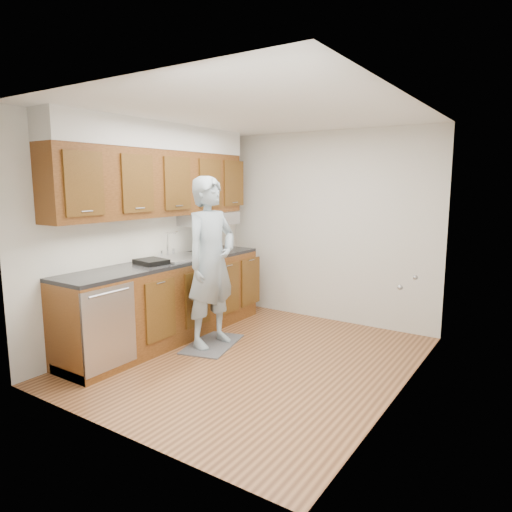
{
  "coord_description": "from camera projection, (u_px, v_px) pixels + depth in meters",
  "views": [
    {
      "loc": [
        2.52,
        -3.8,
        1.83
      ],
      "look_at": [
        -0.14,
        0.25,
        1.05
      ],
      "focal_mm": 32.0,
      "sensor_mm": 36.0,
      "label": 1
    }
  ],
  "objects": [
    {
      "name": "floor",
      "position": [
        254.0,
        359.0,
        4.79
      ],
      "size": [
        3.5,
        3.5,
        0.0
      ],
      "primitive_type": "plane",
      "color": "#9E673C",
      "rests_on": "ground"
    },
    {
      "name": "ceiling",
      "position": [
        254.0,
        113.0,
        4.39
      ],
      "size": [
        3.5,
        3.5,
        0.0
      ],
      "primitive_type": "plane",
      "rotation": [
        3.14,
        0.0,
        0.0
      ],
      "color": "white",
      "rests_on": "wall_left"
    },
    {
      "name": "wall_left",
      "position": [
        149.0,
        233.0,
        5.41
      ],
      "size": [
        0.02,
        3.5,
        2.5
      ],
      "primitive_type": "cube",
      "color": "silver",
      "rests_on": "floor"
    },
    {
      "name": "wall_right",
      "position": [
        404.0,
        254.0,
        3.78
      ],
      "size": [
        0.02,
        3.5,
        2.5
      ],
      "primitive_type": "cube",
      "color": "silver",
      "rests_on": "floor"
    },
    {
      "name": "wall_back",
      "position": [
        327.0,
        227.0,
        6.04
      ],
      "size": [
        3.0,
        0.02,
        2.5
      ],
      "primitive_type": "cube",
      "color": "silver",
      "rests_on": "floor"
    },
    {
      "name": "counter",
      "position": [
        169.0,
        298.0,
        5.36
      ],
      "size": [
        0.64,
        2.8,
        1.3
      ],
      "color": "brown",
      "rests_on": "floor"
    },
    {
      "name": "upper_cabinets",
      "position": [
        160.0,
        173.0,
        5.24
      ],
      "size": [
        0.47,
        2.8,
        1.21
      ],
      "color": "brown",
      "rests_on": "wall_left"
    },
    {
      "name": "closet_door",
      "position": [
        411.0,
        274.0,
        4.07
      ],
      "size": [
        0.02,
        1.22,
        2.05
      ],
      "primitive_type": "cube",
      "color": "beige",
      "rests_on": "wall_right"
    },
    {
      "name": "floor_mat",
      "position": [
        212.0,
        344.0,
        5.22
      ],
      "size": [
        0.66,
        0.9,
        0.02
      ],
      "primitive_type": "cube",
      "rotation": [
        0.0,
        0.0,
        0.25
      ],
      "color": "slate",
      "rests_on": "floor"
    },
    {
      "name": "person",
      "position": [
        211.0,
        251.0,
        5.05
      ],
      "size": [
        0.58,
        0.8,
        2.14
      ],
      "primitive_type": "imported",
      "rotation": [
        0.0,
        0.0,
        1.47
      ],
      "color": "#90A3AF",
      "rests_on": "floor_mat"
    },
    {
      "name": "soap_bottle_a",
      "position": [
        203.0,
        244.0,
        5.73
      ],
      "size": [
        0.14,
        0.14,
        0.27
      ],
      "primitive_type": "imported",
      "rotation": [
        0.0,
        0.0,
        0.4
      ],
      "color": "silver",
      "rests_on": "counter"
    },
    {
      "name": "soap_bottle_b",
      "position": [
        209.0,
        245.0,
        5.83
      ],
      "size": [
        0.14,
        0.14,
        0.21
      ],
      "primitive_type": "imported",
      "rotation": [
        0.0,
        0.0,
        -0.67
      ],
      "color": "silver",
      "rests_on": "counter"
    },
    {
      "name": "soap_bottle_c",
      "position": [
        218.0,
        247.0,
        5.88
      ],
      "size": [
        0.16,
        0.16,
        0.15
      ],
      "primitive_type": "imported",
      "rotation": [
        0.0,
        0.0,
        0.55
      ],
      "color": "silver",
      "rests_on": "counter"
    },
    {
      "name": "dish_rack",
      "position": [
        151.0,
        262.0,
        5.07
      ],
      "size": [
        0.38,
        0.33,
        0.05
      ],
      "primitive_type": "cube",
      "rotation": [
        0.0,
        0.0,
        -0.17
      ],
      "color": "black",
      "rests_on": "counter"
    }
  ]
}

